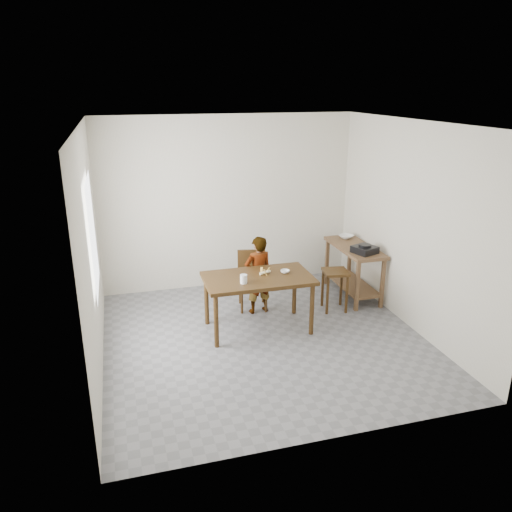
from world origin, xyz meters
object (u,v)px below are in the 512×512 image
object	(u,v)px
dining_table	(258,303)
dining_chair	(253,281)
child	(258,275)
stool	(335,290)
prep_counter	(353,271)

from	to	relation	value
dining_table	dining_chair	distance (m)	0.68
child	dining_chair	distance (m)	0.22
dining_table	child	world-z (taller)	child
stool	dining_chair	bearing A→B (deg)	161.51
child	dining_chair	xyz separation A→B (m)	(-0.04, 0.15, -0.15)
dining_table	prep_counter	size ratio (longest dim) A/B	1.17
child	dining_chair	world-z (taller)	child
dining_chair	stool	size ratio (longest dim) A/B	1.39
child	dining_chair	bearing A→B (deg)	-86.20
dining_table	child	size ratio (longest dim) A/B	1.24
prep_counter	child	bearing A→B (deg)	-173.26
stool	prep_counter	bearing A→B (deg)	39.86
child	stool	bearing A→B (deg)	158.49
prep_counter	dining_chair	distance (m)	1.61
prep_counter	stool	size ratio (longest dim) A/B	2.00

